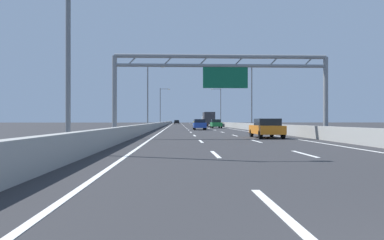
{
  "coord_description": "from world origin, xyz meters",
  "views": [
    {
      "loc": [
        -3.31,
        -2.08,
        1.36
      ],
      "look_at": [
        -1.0,
        56.55,
        1.41
      ],
      "focal_mm": 34.42,
      "sensor_mm": 36.0,
      "label": 1
    }
  ],
  "objects": [
    {
      "name": "lane_dash_right_17",
      "position": [
        1.8,
        156.5,
        0.01
      ],
      "size": [
        0.16,
        3.0,
        0.01
      ],
      "primitive_type": "cube",
      "color": "white",
      "rests_on": "ground_plane"
    },
    {
      "name": "lane_dash_right_1",
      "position": [
        1.8,
        12.5,
        0.01
      ],
      "size": [
        0.16,
        3.0,
        0.01
      ],
      "primitive_type": "cube",
      "color": "white",
      "rests_on": "ground_plane"
    },
    {
      "name": "lane_dash_right_5",
      "position": [
        1.8,
        48.5,
        0.01
      ],
      "size": [
        0.16,
        3.0,
        0.01
      ],
      "primitive_type": "cube",
      "color": "white",
      "rests_on": "ground_plane"
    },
    {
      "name": "lane_dash_left_15",
      "position": [
        -1.8,
        138.5,
        0.01
      ],
      "size": [
        0.16,
        3.0,
        0.01
      ],
      "primitive_type": "cube",
      "color": "white",
      "rests_on": "ground_plane"
    },
    {
      "name": "box_truck",
      "position": [
        3.6,
        80.17,
        1.71
      ],
      "size": [
        2.34,
        8.21,
        3.17
      ],
      "color": "silver",
      "rests_on": "ground_plane"
    },
    {
      "name": "lane_dash_right_4",
      "position": [
        1.8,
        39.5,
        0.01
      ],
      "size": [
        0.16,
        3.0,
        0.01
      ],
      "primitive_type": "cube",
      "color": "white",
      "rests_on": "ground_plane"
    },
    {
      "name": "lane_dash_right_8",
      "position": [
        1.8,
        75.5,
        0.01
      ],
      "size": [
        0.16,
        3.0,
        0.01
      ],
      "primitive_type": "cube",
      "color": "white",
      "rests_on": "ground_plane"
    },
    {
      "name": "edge_line_right",
      "position": [
        5.25,
        88.0,
        0.01
      ],
      "size": [
        0.16,
        176.0,
        0.01
      ],
      "primitive_type": "cube",
      "color": "white",
      "rests_on": "ground_plane"
    },
    {
      "name": "lane_dash_right_7",
      "position": [
        1.8,
        66.5,
        0.01
      ],
      "size": [
        0.16,
        3.0,
        0.01
      ],
      "primitive_type": "cube",
      "color": "white",
      "rests_on": "ground_plane"
    },
    {
      "name": "red_car",
      "position": [
        3.48,
        90.82,
        0.74
      ],
      "size": [
        1.79,
        4.46,
        1.46
      ],
      "color": "red",
      "rests_on": "ground_plane"
    },
    {
      "name": "ground_plane",
      "position": [
        0.0,
        100.0,
        0.0
      ],
      "size": [
        260.0,
        260.0,
        0.0
      ],
      "primitive_type": "plane",
      "color": "#2D2D30"
    },
    {
      "name": "lane_dash_right_11",
      "position": [
        1.8,
        102.5,
        0.01
      ],
      "size": [
        0.16,
        3.0,
        0.01
      ],
      "primitive_type": "cube",
      "color": "white",
      "rests_on": "ground_plane"
    },
    {
      "name": "lane_dash_left_13",
      "position": [
        -1.8,
        120.5,
        0.01
      ],
      "size": [
        0.16,
        3.0,
        0.01
      ],
      "primitive_type": "cube",
      "color": "white",
      "rests_on": "ground_plane"
    },
    {
      "name": "orange_car",
      "position": [
        3.6,
        26.17,
        0.77
      ],
      "size": [
        1.9,
        4.36,
        1.49
      ],
      "color": "orange",
      "rests_on": "ground_plane"
    },
    {
      "name": "streetlamp_left_near",
      "position": [
        -7.47,
        12.85,
        5.4
      ],
      "size": [
        2.58,
        0.28,
        9.5
      ],
      "color": "slate",
      "rests_on": "ground_plane"
    },
    {
      "name": "lane_dash_left_6",
      "position": [
        -1.8,
        57.5,
        0.01
      ],
      "size": [
        0.16,
        3.0,
        0.01
      ],
      "primitive_type": "cube",
      "color": "white",
      "rests_on": "ground_plane"
    },
    {
      "name": "green_car",
      "position": [
        3.42,
        61.97,
        0.78
      ],
      "size": [
        1.72,
        4.45,
        1.53
      ],
      "color": "#1E7A38",
      "rests_on": "ground_plane"
    },
    {
      "name": "lane_dash_right_13",
      "position": [
        1.8,
        120.5,
        0.01
      ],
      "size": [
        0.16,
        3.0,
        0.01
      ],
      "primitive_type": "cube",
      "color": "white",
      "rests_on": "ground_plane"
    },
    {
      "name": "lane_dash_left_9",
      "position": [
        -1.8,
        84.5,
        0.01
      ],
      "size": [
        0.16,
        3.0,
        0.01
      ],
      "primitive_type": "cube",
      "color": "white",
      "rests_on": "ground_plane"
    },
    {
      "name": "lane_dash_left_12",
      "position": [
        -1.8,
        111.5,
        0.01
      ],
      "size": [
        0.16,
        3.0,
        0.01
      ],
      "primitive_type": "cube",
      "color": "white",
      "rests_on": "ground_plane"
    },
    {
      "name": "lane_dash_left_11",
      "position": [
        -1.8,
        102.5,
        0.01
      ],
      "size": [
        0.16,
        3.0,
        0.01
      ],
      "primitive_type": "cube",
      "color": "white",
      "rests_on": "ground_plane"
    },
    {
      "name": "lane_dash_right_14",
      "position": [
        1.8,
        129.5,
        0.01
      ],
      "size": [
        0.16,
        3.0,
        0.01
      ],
      "primitive_type": "cube",
      "color": "white",
      "rests_on": "ground_plane"
    },
    {
      "name": "lane_dash_left_7",
      "position": [
        -1.8,
        66.5,
        0.01
      ],
      "size": [
        0.16,
        3.0,
        0.01
      ],
      "primitive_type": "cube",
      "color": "white",
      "rests_on": "ground_plane"
    },
    {
      "name": "lane_dash_left_2",
      "position": [
        -1.8,
        21.5,
        0.01
      ],
      "size": [
        0.16,
        3.0,
        0.01
      ],
      "primitive_type": "cube",
      "color": "white",
      "rests_on": "ground_plane"
    },
    {
      "name": "lane_dash_left_4",
      "position": [
        -1.8,
        39.5,
        0.01
      ],
      "size": [
        0.16,
        3.0,
        0.01
      ],
      "primitive_type": "cube",
      "color": "white",
      "rests_on": "ground_plane"
    },
    {
      "name": "lane_dash_left_1",
      "position": [
        -1.8,
        12.5,
        0.01
      ],
      "size": [
        0.16,
        3.0,
        0.01
      ],
      "primitive_type": "cube",
      "color": "white",
      "rests_on": "ground_plane"
    },
    {
      "name": "yellow_car",
      "position": [
        3.42,
        132.69,
        0.73
      ],
      "size": [
        1.88,
        4.21,
        1.41
      ],
      "color": "yellow",
      "rests_on": "ground_plane"
    },
    {
      "name": "lane_dash_left_10",
      "position": [
        -1.8,
        93.5,
        0.01
      ],
      "size": [
        0.16,
        3.0,
        0.01
      ],
      "primitive_type": "cube",
      "color": "white",
      "rests_on": "ground_plane"
    },
    {
      "name": "black_car",
      "position": [
        -3.6,
        128.37,
        0.74
      ],
      "size": [
        1.87,
        4.48,
        1.46
      ],
      "color": "black",
      "rests_on": "ground_plane"
    },
    {
      "name": "lane_dash_right_2",
      "position": [
        1.8,
        21.5,
        0.01
      ],
      "size": [
        0.16,
        3.0,
        0.01
      ],
      "primitive_type": "cube",
      "color": "white",
      "rests_on": "ground_plane"
    },
    {
      "name": "lane_dash_right_9",
      "position": [
        1.8,
        84.5,
        0.01
      ],
      "size": [
        0.16,
        3.0,
        0.01
      ],
      "primitive_type": "cube",
      "color": "white",
      "rests_on": "ground_plane"
    },
    {
      "name": "lane_dash_right_15",
      "position": [
        1.8,
        138.5,
        0.01
      ],
      "size": [
        0.16,
        3.0,
        0.01
      ],
      "primitive_type": "cube",
      "color": "white",
      "rests_on": "ground_plane"
    },
    {
      "name": "lane_dash_left_17",
      "position": [
        -1.8,
        156.5,
        0.01
      ],
      "size": [
        0.16,
        3.0,
        0.01
      ],
      "primitive_type": "cube",
      "color": "white",
      "rests_on": "ground_plane"
    },
    {
      "name": "streetlamp_left_mid",
      "position": [
        -7.47,
        52.1,
        5.4
      ],
      "size": [
        2.58,
        0.28,
        9.5
      ],
      "color": "slate",
      "rests_on": "ground_plane"
    },
    {
      "name": "streetlamp_right_far",
      "position": [
        7.47,
        91.35,
        5.4
      ],
      "size": [
        2.58,
        0.28,
        9.5
      ],
      "color": "slate",
      "rests_on": "ground_plane"
    },
    {
      "name": "lane_dash_left_3",
      "position": [
        -1.8,
        30.5,
        0.01
      ],
      "size": [
        0.16,
        3.0,
        0.01
      ],
      "primitive_type": "cube",
      "color": "white",
      "rests_on": "ground_plane"
    },
    {
      "name": "barrier_right",
      "position": [
        6.9,
        110.0,
        0.47
      ],
      "size": [
        0.45,
        220.0,
        0.95
      ],
      "color": "#9E9E99",
      "rests_on": "ground_plane"
    },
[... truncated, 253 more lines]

